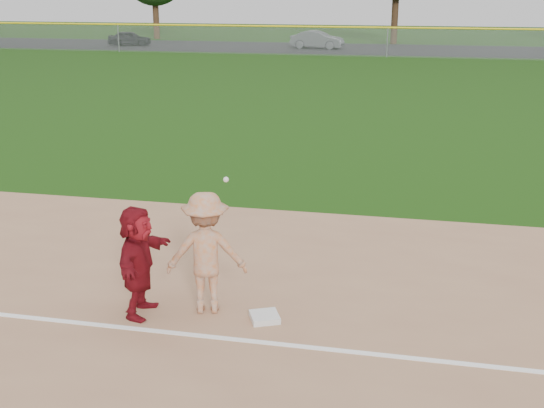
% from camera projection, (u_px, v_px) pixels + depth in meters
% --- Properties ---
extents(ground, '(160.00, 160.00, 0.00)m').
position_uv_depth(ground, '(251.00, 316.00, 10.28)').
color(ground, '#183D0B').
rests_on(ground, ground).
extents(foul_line, '(60.00, 0.10, 0.01)m').
position_uv_depth(foul_line, '(238.00, 340.00, 9.53)').
color(foul_line, white).
rests_on(foul_line, infield_dirt).
extents(parking_asphalt, '(120.00, 10.00, 0.01)m').
position_uv_depth(parking_asphalt, '(390.00, 49.00, 53.12)').
color(parking_asphalt, black).
rests_on(parking_asphalt, ground).
extents(first_base, '(0.54, 0.54, 0.09)m').
position_uv_depth(first_base, '(265.00, 317.00, 10.10)').
color(first_base, silver).
rests_on(first_base, infield_dirt).
extents(base_runner, '(0.52, 1.59, 1.70)m').
position_uv_depth(base_runner, '(138.00, 261.00, 10.06)').
color(base_runner, maroon).
rests_on(base_runner, infield_dirt).
extents(car_left, '(3.72, 2.10, 1.19)m').
position_uv_depth(car_left, '(130.00, 38.00, 56.36)').
color(car_left, black).
rests_on(car_left, parking_asphalt).
extents(car_mid, '(4.30, 1.93, 1.37)m').
position_uv_depth(car_mid, '(317.00, 40.00, 53.60)').
color(car_mid, '#4F5256').
rests_on(car_mid, parking_asphalt).
extents(first_base_play, '(1.34, 0.95, 2.17)m').
position_uv_depth(first_base_play, '(206.00, 253.00, 10.14)').
color(first_base_play, '#9C9C9E').
rests_on(first_base_play, infield_dirt).
extents(outfield_fence, '(110.00, 0.12, 110.00)m').
position_uv_depth(outfield_fence, '(388.00, 28.00, 46.94)').
color(outfield_fence, '#999EA0').
rests_on(outfield_fence, ground).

